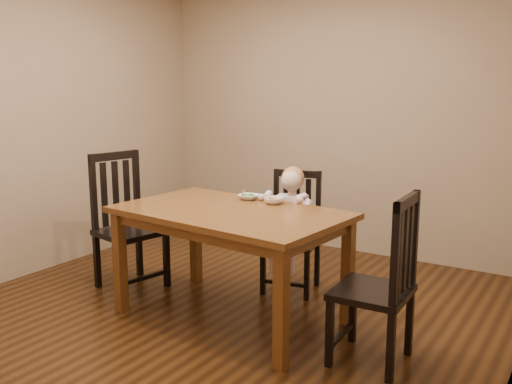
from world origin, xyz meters
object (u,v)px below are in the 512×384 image
Objects in this scene: chair_left at (126,223)px; toddler at (291,218)px; chair_child at (293,234)px; bowl_peas at (249,197)px; dining_table at (230,223)px; bowl_veg at (274,200)px; chair_right at (381,284)px.

toddler is (1.23, 0.64, 0.08)m from chair_left.
toddler is at bearing 90.00° from chair_child.
chair_left is at bearing -164.57° from bowl_peas.
chair_left reaches higher than bowl_peas.
toddler reaches higher than bowl_peas.
chair_child is at bearing 83.02° from dining_table.
toddler is 0.45m from bowl_peas.
chair_child reaches higher than bowl_veg.
chair_left is (-1.22, -0.69, 0.07)m from chair_child.
toddler is at bearing 61.40° from bowl_peas.
chair_right is at bearing 97.34° from chair_left.
toddler is (0.11, 0.73, -0.10)m from dining_table.
chair_child is (0.09, 0.78, -0.25)m from dining_table.
dining_table is 0.40m from bowl_peas.
bowl_peas is at bearing 172.96° from bowl_veg.
bowl_veg is at bearing 65.36° from dining_table.
bowl_peas reaches higher than dining_table.
bowl_peas is (-0.19, -0.35, 0.22)m from toddler.
chair_right is 1.91× the size of toddler.
chair_right is at bearing 130.04° from toddler.
chair_left reaches higher than chair_child.
chair_child is 6.48× the size of bowl_veg.
dining_table is 1.73× the size of chair_child.
toddler is at bearing 50.43° from chair_right.
toddler is at bearing 81.70° from dining_table.
bowl_veg is at bearing 85.95° from chair_child.
chair_left is 1.39m from toddler.
bowl_veg is (1.29, 0.26, 0.30)m from chair_left.
chair_right is at bearing -23.29° from bowl_veg.
chair_right reaches higher than toddler.
bowl_peas is 1.03× the size of bowl_veg.
chair_right is 1.15m from bowl_veg.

